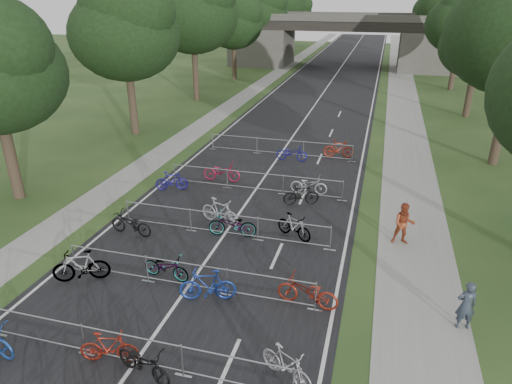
% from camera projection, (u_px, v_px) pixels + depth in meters
% --- Properties ---
extents(road, '(11.00, 140.00, 0.01)m').
position_uv_depth(road, '(327.00, 87.00, 50.71)').
color(road, black).
rests_on(road, ground).
extents(sidewalk_right, '(3.00, 140.00, 0.01)m').
position_uv_depth(sidewalk_right, '(402.00, 91.00, 48.76)').
color(sidewalk_right, gray).
rests_on(sidewalk_right, ground).
extents(sidewalk_left, '(2.00, 140.00, 0.01)m').
position_uv_depth(sidewalk_left, '(262.00, 84.00, 52.55)').
color(sidewalk_left, gray).
rests_on(sidewalk_left, ground).
extents(lane_markings, '(0.12, 140.00, 0.00)m').
position_uv_depth(lane_markings, '(327.00, 87.00, 50.71)').
color(lane_markings, silver).
rests_on(lane_markings, ground).
extents(overpass_bridge, '(31.00, 8.00, 7.05)m').
position_uv_depth(overpass_bridge, '(343.00, 41.00, 62.51)').
color(overpass_bridge, '#4B4943').
rests_on(overpass_bridge, ground).
extents(tree_left_1, '(7.56, 7.56, 11.53)m').
position_uv_depth(tree_left_1, '(125.00, 30.00, 31.09)').
color(tree_left_1, '#33261C').
rests_on(tree_left_1, ground).
extents(tree_left_2, '(8.40, 8.40, 12.81)m').
position_uv_depth(tree_left_2, '(193.00, 11.00, 41.34)').
color(tree_left_2, '#33261C').
rests_on(tree_left_2, ground).
extents(tree_right_2, '(6.16, 6.16, 9.39)m').
position_uv_depth(tree_right_2, '(481.00, 44.00, 36.23)').
color(tree_right_2, '#33261C').
rests_on(tree_right_2, ground).
extents(tree_left_3, '(6.72, 6.72, 10.25)m').
position_uv_depth(tree_left_3, '(234.00, 22.00, 52.58)').
color(tree_left_3, '#33261C').
rests_on(tree_left_3, ground).
extents(tree_right_3, '(7.17, 7.17, 10.93)m').
position_uv_depth(tree_right_3, '(463.00, 22.00, 46.41)').
color(tree_right_3, '#33261C').
rests_on(tree_right_3, ground).
extents(tree_left_4, '(7.56, 7.56, 11.53)m').
position_uv_depth(tree_left_4, '(261.00, 11.00, 62.83)').
color(tree_left_4, '#33261C').
rests_on(tree_left_4, ground).
extents(tree_right_4, '(8.18, 8.18, 12.47)m').
position_uv_depth(tree_right_4, '(451.00, 8.00, 56.60)').
color(tree_right_4, '#33261C').
rests_on(tree_right_4, ground).
extents(tree_left_5, '(8.40, 8.40, 12.81)m').
position_uv_depth(tree_left_5, '(280.00, 2.00, 73.09)').
color(tree_left_5, '#33261C').
rests_on(tree_left_5, ground).
extents(tree_right_5, '(6.16, 6.16, 9.39)m').
position_uv_depth(tree_right_5, '(440.00, 19.00, 67.97)').
color(tree_right_5, '#33261C').
rests_on(tree_right_5, ground).
extents(tree_left_6, '(6.72, 6.72, 10.25)m').
position_uv_depth(tree_left_6, '(294.00, 11.00, 84.32)').
color(tree_left_6, '#33261C').
rests_on(tree_left_6, ground).
extents(tree_right_6, '(7.17, 7.17, 10.93)m').
position_uv_depth(tree_right_6, '(435.00, 9.00, 78.16)').
color(tree_right_6, '#33261C').
rests_on(tree_right_6, ground).
extents(barrier_row_2, '(9.70, 0.08, 1.10)m').
position_uv_depth(barrier_row_2, '(132.00, 350.00, 12.76)').
color(barrier_row_2, '#9A9DA2').
rests_on(barrier_row_2, ground).
extents(barrier_row_3, '(9.70, 0.08, 1.10)m').
position_uv_depth(barrier_row_3, '(186.00, 275.00, 16.11)').
color(barrier_row_3, '#9A9DA2').
rests_on(barrier_row_3, ground).
extents(barrier_row_4, '(9.70, 0.08, 1.10)m').
position_uv_depth(barrier_row_4, '(223.00, 224.00, 19.63)').
color(barrier_row_4, '#9A9DA2').
rests_on(barrier_row_4, ground).
extents(barrier_row_5, '(9.70, 0.08, 1.10)m').
position_uv_depth(barrier_row_5, '(255.00, 182.00, 24.04)').
color(barrier_row_5, '#9A9DA2').
rests_on(barrier_row_5, ground).
extents(barrier_row_6, '(9.70, 0.08, 1.10)m').
position_uv_depth(barrier_row_6, '(280.00, 147.00, 29.33)').
color(barrier_row_6, '#9A9DA2').
rests_on(barrier_row_6, ground).
extents(bike_9, '(1.76, 0.86, 1.02)m').
position_uv_depth(bike_9, '(109.00, 348.00, 12.90)').
color(bike_9, maroon).
rests_on(bike_9, ground).
extents(bike_10, '(1.99, 1.15, 0.99)m').
position_uv_depth(bike_10, '(144.00, 362.00, 12.40)').
color(bike_10, black).
rests_on(bike_10, ground).
extents(bike_11, '(1.80, 1.30, 1.07)m').
position_uv_depth(bike_11, '(287.00, 365.00, 12.26)').
color(bike_11, '#A3A1A9').
rests_on(bike_11, ground).
extents(bike_12, '(2.09, 1.39, 1.23)m').
position_uv_depth(bike_12, '(81.00, 266.00, 16.53)').
color(bike_12, '#9A9DA2').
rests_on(bike_12, ground).
extents(bike_13, '(1.91, 0.85, 0.97)m').
position_uv_depth(bike_13, '(166.00, 267.00, 16.71)').
color(bike_13, '#9A9DA2').
rests_on(bike_13, ground).
extents(bike_14, '(2.04, 1.09, 1.18)m').
position_uv_depth(bike_14, '(208.00, 285.00, 15.49)').
color(bike_14, navy).
rests_on(bike_14, ground).
extents(bike_15, '(2.16, 0.94, 1.10)m').
position_uv_depth(bike_15, '(307.00, 292.00, 15.20)').
color(bike_15, maroon).
rests_on(bike_15, ground).
extents(bike_16, '(2.06, 0.89, 1.05)m').
position_uv_depth(bike_16, '(131.00, 224.00, 19.73)').
color(bike_16, black).
rests_on(bike_16, ground).
extents(bike_17, '(2.11, 1.16, 1.22)m').
position_uv_depth(bike_17, '(220.00, 212.00, 20.62)').
color(bike_17, '#A6A6AE').
rests_on(bike_17, ground).
extents(bike_18, '(2.17, 1.02, 1.09)m').
position_uv_depth(bike_18, '(232.00, 225.00, 19.58)').
color(bike_18, '#9A9DA2').
rests_on(bike_18, ground).
extents(bike_19, '(1.83, 1.30, 1.08)m').
position_uv_depth(bike_19, '(294.00, 226.00, 19.47)').
color(bike_19, '#9A9DA2').
rests_on(bike_19, ground).
extents(bike_20, '(1.79, 1.06, 1.04)m').
position_uv_depth(bike_20, '(172.00, 181.00, 24.20)').
color(bike_20, navy).
rests_on(bike_20, ground).
extents(bike_21, '(2.15, 0.82, 1.12)m').
position_uv_depth(bike_21, '(222.00, 172.00, 25.35)').
color(bike_21, '#A01737').
rests_on(bike_21, ground).
extents(bike_22, '(1.85, 1.08, 1.07)m').
position_uv_depth(bike_22, '(301.00, 195.00, 22.53)').
color(bike_22, black).
rests_on(bike_22, ground).
extents(bike_23, '(1.94, 0.71, 1.01)m').
position_uv_depth(bike_23, '(309.00, 185.00, 23.77)').
color(bike_23, '#A4A4AB').
rests_on(bike_23, ground).
extents(bike_26, '(1.97, 0.73, 1.03)m').
position_uv_depth(bike_26, '(292.00, 153.00, 28.43)').
color(bike_26, navy).
rests_on(bike_26, ground).
extents(bike_27, '(1.97, 0.78, 1.15)m').
position_uv_depth(bike_27, '(339.00, 149.00, 28.95)').
color(bike_27, '#9B2B16').
rests_on(bike_27, ground).
extents(pedestrian_a, '(0.69, 0.52, 1.69)m').
position_uv_depth(pedestrian_a, '(466.00, 306.00, 14.09)').
color(pedestrian_a, '#2C3542').
rests_on(pedestrian_a, ground).
extents(pedestrian_b, '(0.94, 0.76, 1.82)m').
position_uv_depth(pedestrian_b, '(404.00, 224.00, 18.89)').
color(pedestrian_b, '#9A3E21').
rests_on(pedestrian_b, ground).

